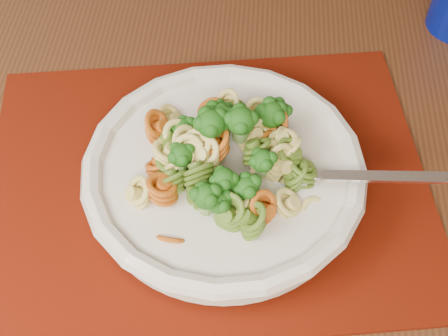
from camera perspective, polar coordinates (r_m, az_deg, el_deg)
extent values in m
cube|color=#482714|center=(0.67, -3.66, 2.34)|extent=(1.52, 1.23, 0.04)
cube|color=#5A0F03|center=(0.61, -1.46, -1.27)|extent=(0.48, 0.40, 0.00)
cylinder|color=beige|center=(0.60, 0.00, -2.00)|extent=(0.11, 0.11, 0.01)
cylinder|color=beige|center=(0.58, 0.00, -0.92)|extent=(0.24, 0.24, 0.03)
torus|color=beige|center=(0.57, 0.00, -0.02)|extent=(0.26, 0.26, 0.02)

